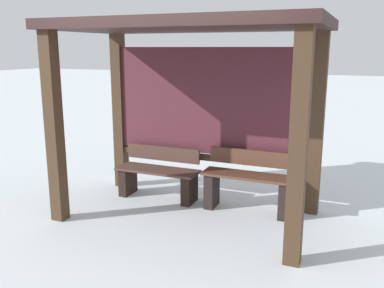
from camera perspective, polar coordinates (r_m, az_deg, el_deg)
ground_plane at (r=5.33m, az=-0.49°, el=-9.63°), size 60.00×60.00×0.00m
bus_shelter at (r=5.11m, az=0.34°, el=10.21°), size 3.10×1.71×2.35m
bench_left_inside at (r=5.85m, az=-4.56°, el=-4.29°), size 1.16×0.38×0.70m
bench_center_inside at (r=5.39m, az=7.59°, el=-5.37°), size 1.16×0.34×0.78m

